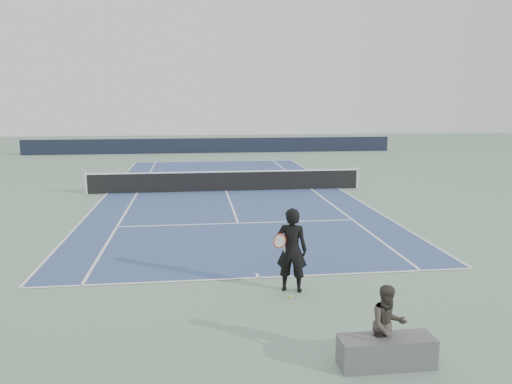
{
  "coord_description": "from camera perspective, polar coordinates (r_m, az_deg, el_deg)",
  "views": [
    {
      "loc": [
        -1.47,
        -23.21,
        4.2
      ],
      "look_at": [
        0.63,
        -6.38,
        1.1
      ],
      "focal_mm": 35.0,
      "sensor_mm": 36.0,
      "label": 1
    }
  ],
  "objects": [
    {
      "name": "windscreen_far",
      "position": [
        41.28,
        -5.07,
        5.31
      ],
      "size": [
        30.0,
        0.25,
        1.2
      ],
      "primitive_type": "cube",
      "color": "black",
      "rests_on": "ground"
    },
    {
      "name": "ground",
      "position": [
        23.64,
        -3.44,
        0.1
      ],
      "size": [
        80.0,
        80.0,
        0.0
      ],
      "primitive_type": "plane",
      "color": "gray"
    },
    {
      "name": "spectator_bench",
      "position": [
        8.54,
        14.75,
        -15.81
      ],
      "size": [
        1.56,
        0.61,
        1.35
      ],
      "color": "#57565B",
      "rests_on": "ground"
    },
    {
      "name": "tennis_player",
      "position": [
        11.15,
        4.09,
        -6.61
      ],
      "size": [
        0.88,
        0.73,
        1.9
      ],
      "color": "black",
      "rests_on": "ground"
    },
    {
      "name": "court_surface",
      "position": [
        23.64,
        -3.44,
        0.12
      ],
      "size": [
        10.97,
        23.77,
        0.01
      ],
      "primitive_type": "cube",
      "color": "#344B7C",
      "rests_on": "ground"
    },
    {
      "name": "tennis_net",
      "position": [
        23.55,
        -3.45,
        1.31
      ],
      "size": [
        12.9,
        0.1,
        1.07
      ],
      "color": "silver",
      "rests_on": "ground"
    },
    {
      "name": "tennis_ball",
      "position": [
        11.05,
        3.97,
        -11.83
      ],
      "size": [
        0.06,
        0.06,
        0.06
      ],
      "primitive_type": "sphere",
      "color": "#C6DA2C",
      "rests_on": "ground"
    }
  ]
}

